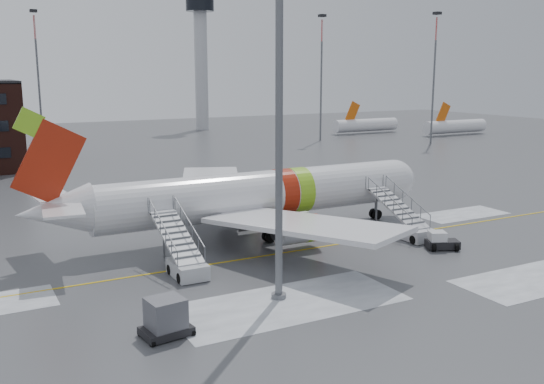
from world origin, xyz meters
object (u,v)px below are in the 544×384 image
airstair_fwd (408,225)px  uld_container (166,318)px  pushback_tug (441,241)px  airliner (250,196)px  airstair_aft (184,258)px  light_mast_near (279,47)px

airstair_fwd → uld_container: size_ratio=2.86×
airstair_fwd → pushback_tug: size_ratio=2.77×
airstair_fwd → uld_container: 25.34m
airliner → airstair_aft: airliner is taller
airstair_aft → uld_container: (-4.19, -8.97, -0.12)m
airliner → uld_container: bearing=-128.7°
airliner → airstair_aft: 10.78m
airstair_fwd → light_mast_near: 22.26m
airstair_fwd → airstair_aft: 19.50m
airliner → pushback_tug: (11.27, -10.35, -2.80)m
airliner → uld_container: 20.03m
airstair_aft → light_mast_near: 15.88m
pushback_tug → light_mast_near: light_mast_near is taller
airstair_fwd → uld_container: bearing=-159.3°
airstair_fwd → pushback_tug: airstair_fwd is taller
light_mast_near → pushback_tug: bearing=11.4°
airstair_fwd → airstair_aft: same height
airliner → light_mast_near: light_mast_near is taller
airstair_fwd → pushback_tug: (0.01, -3.81, -0.45)m
uld_container → light_mast_near: 16.02m
airstair_aft → light_mast_near: size_ratio=0.27×
airstair_fwd → airstair_aft: size_ratio=1.00×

